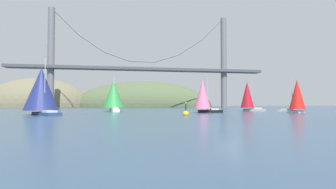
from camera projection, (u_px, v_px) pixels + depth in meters
ground_plane at (228, 126)px, 25.44m from camera, size 360.00×360.00×0.00m
headland_center at (145, 107)px, 159.00m from camera, size 83.33×44.00×30.71m
headland_left at (38, 107)px, 148.02m from camera, size 56.36×44.00×32.69m
suspension_bridge at (142, 65)px, 119.42m from camera, size 114.00×6.00×43.33m
sailboat_navy_sail at (41, 90)px, 50.77m from camera, size 9.34×10.83×10.78m
sailboat_pink_spinnaker at (203, 95)px, 61.59m from camera, size 6.78×4.15×8.23m
sailboat_red_spinnaker at (296, 96)px, 60.96m from camera, size 4.46×7.21×8.36m
sailboat_crimson_sail at (248, 95)px, 74.32m from camera, size 6.74×6.38×8.53m
sailboat_green_sail at (114, 94)px, 71.91m from camera, size 6.12×9.03×9.08m
channel_buoy at (186, 113)px, 47.97m from camera, size 1.10×1.10×2.64m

